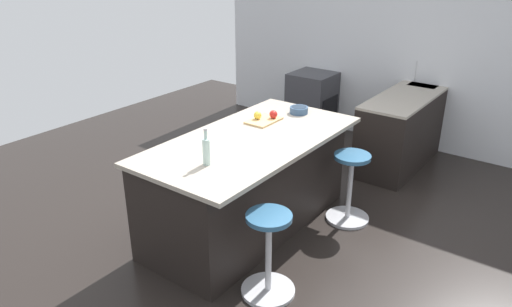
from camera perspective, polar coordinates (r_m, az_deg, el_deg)
The scene contains 12 objects.
ground_plane at distance 4.90m, azimuth -0.92°, elevation -8.67°, with size 8.17×8.17×0.00m, color black.
interior_partition_left at distance 7.02m, azimuth 15.17°, elevation 12.48°, with size 0.15×5.24×2.72m.
sink_cabinet at distance 6.73m, azimuth 18.03°, elevation 3.67°, with size 2.38×0.60×1.18m.
oven_range at distance 7.32m, azimuth 6.62°, elevation 6.08°, with size 0.60×0.61×0.87m.
kitchen_island at distance 4.69m, azimuth -0.96°, elevation -3.43°, with size 2.23×1.13×0.96m.
stool_by_window at distance 4.95m, azimuth 10.96°, elevation -4.19°, with size 0.44×0.44×0.72m.
stool_middle at distance 3.90m, azimuth 1.47°, elevation -12.06°, with size 0.44×0.44×0.72m.
cutting_board at distance 4.88m, azimuth 0.91°, elevation 3.90°, with size 0.36×0.24×0.02m, color tan.
apple_yellow at distance 4.89m, azimuth 0.19°, elevation 4.52°, with size 0.08×0.08×0.08m, color gold.
apple_red at distance 4.91m, azimuth 2.06°, elevation 4.63°, with size 0.08×0.08×0.08m, color red.
water_bottle at distance 3.90m, azimuth -5.86°, elevation 0.36°, with size 0.06×0.06×0.31m.
fruit_bowl at distance 5.14m, azimuth 5.05°, elevation 5.17°, with size 0.19×0.19×0.07m.
Camera 1 is at (3.28, 2.53, 2.61)m, focal length 33.99 mm.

